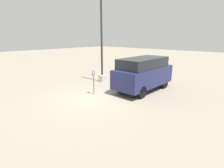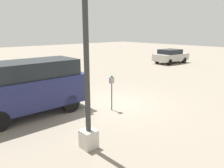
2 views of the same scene
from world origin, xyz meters
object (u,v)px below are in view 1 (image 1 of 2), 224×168
at_px(parking_meter_far, 153,64).
at_px(fire_hydrant, 145,72).
at_px(parked_van, 144,73).
at_px(lamp_post, 102,55).
at_px(parking_meter_near, 93,77).

relative_size(parking_meter_far, fire_hydrant, 1.68).
distance_m(parking_meter_far, fire_hydrant, 1.06).
bearing_deg(parked_van, parking_meter_far, 23.11).
height_order(lamp_post, parked_van, lamp_post).
bearing_deg(parked_van, fire_hydrant, 30.45).
height_order(parking_meter_near, parking_meter_far, parking_meter_near).
bearing_deg(lamp_post, parking_meter_near, -144.16).
bearing_deg(parking_meter_near, fire_hydrant, 2.26).
bearing_deg(parking_meter_near, lamp_post, 35.46).
xyz_separation_m(parking_meter_near, parked_van, (2.82, -1.86, 0.07)).
distance_m(parking_meter_near, parking_meter_far, 7.42).
xyz_separation_m(parking_meter_far, parked_van, (-4.60, -1.88, 0.12)).
bearing_deg(parked_van, lamp_post, 94.08).
relative_size(parking_meter_far, lamp_post, 0.22).
bearing_deg(fire_hydrant, parking_meter_near, -177.36).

